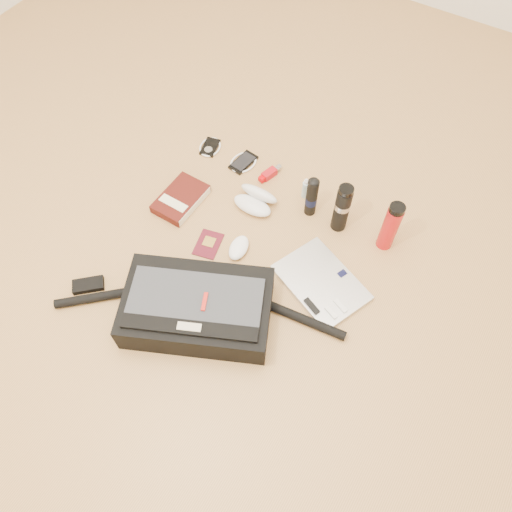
% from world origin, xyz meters
% --- Properties ---
extents(ground, '(4.00, 4.00, 0.00)m').
position_xyz_m(ground, '(0.00, 0.00, 0.00)').
color(ground, tan).
rests_on(ground, ground).
extents(messenger_bag, '(0.96, 0.50, 0.14)m').
position_xyz_m(messenger_bag, '(-0.03, -0.22, 0.07)').
color(messenger_bag, black).
rests_on(messenger_bag, ground).
extents(laptop, '(0.39, 0.33, 0.03)m').
position_xyz_m(laptop, '(0.28, 0.12, 0.01)').
color(laptop, silver).
rests_on(laptop, ground).
extents(book, '(0.15, 0.22, 0.04)m').
position_xyz_m(book, '(-0.39, 0.16, 0.02)').
color(book, '#3F0E0A').
rests_on(book, ground).
extents(passport, '(0.12, 0.14, 0.01)m').
position_xyz_m(passport, '(-0.18, 0.05, 0.00)').
color(passport, '#500E1A').
rests_on(passport, ground).
extents(mouse, '(0.09, 0.13, 0.04)m').
position_xyz_m(mouse, '(-0.06, 0.08, 0.02)').
color(mouse, white).
rests_on(mouse, ground).
extents(sunglasses_case, '(0.17, 0.14, 0.10)m').
position_xyz_m(sunglasses_case, '(-0.12, 0.31, 0.03)').
color(sunglasses_case, white).
rests_on(sunglasses_case, ground).
extents(ipod, '(0.11, 0.12, 0.01)m').
position_xyz_m(ipod, '(-0.46, 0.47, 0.01)').
color(ipod, black).
rests_on(ipod, ground).
extents(phone, '(0.11, 0.14, 0.01)m').
position_xyz_m(phone, '(-0.28, 0.47, 0.01)').
color(phone, black).
rests_on(phone, ground).
extents(inhaler, '(0.06, 0.12, 0.03)m').
position_xyz_m(inhaler, '(-0.15, 0.47, 0.02)').
color(inhaler, '#A81018').
rests_on(inhaler, ground).
extents(spray_bottle, '(0.04, 0.04, 0.10)m').
position_xyz_m(spray_bottle, '(0.03, 0.45, 0.05)').
color(spray_bottle, '#99BDCB').
rests_on(spray_bottle, ground).
extents(aerosol_can, '(0.06, 0.06, 0.19)m').
position_xyz_m(aerosol_can, '(0.08, 0.39, 0.10)').
color(aerosol_can, black).
rests_on(aerosol_can, ground).
extents(thermos_black, '(0.08, 0.08, 0.23)m').
position_xyz_m(thermos_black, '(0.21, 0.39, 0.12)').
color(thermos_black, black).
rests_on(thermos_black, ground).
extents(thermos_red, '(0.08, 0.08, 0.23)m').
position_xyz_m(thermos_red, '(0.40, 0.40, 0.12)').
color(thermos_red, red).
rests_on(thermos_red, ground).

